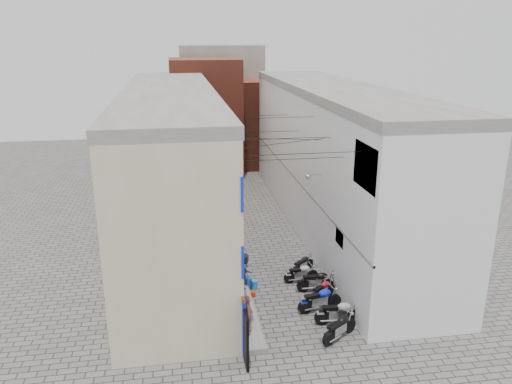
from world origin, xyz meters
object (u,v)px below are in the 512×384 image
person_b (246,270)px  motorcycle_g (303,264)px  motorcycle_c (320,298)px  water_jug_far (248,282)px  motorcycle_e (317,280)px  motorcycle_b (339,311)px  motorcycle_f (301,272)px  person_a (248,315)px  motorcycle_a (340,326)px  water_jug_near (254,285)px  motorcycle_d (323,289)px  red_crate (251,294)px

person_b → motorcycle_g: bearing=-45.5°
motorcycle_c → water_jug_far: (-2.87, 2.67, -0.35)m
motorcycle_e → water_jug_far: size_ratio=3.71×
motorcycle_b → person_b: 5.03m
motorcycle_f → person_a: (-3.37, -4.46, 0.59)m
motorcycle_a → motorcycle_e: motorcycle_e is taller
motorcycle_f → person_b: person_b is taller
motorcycle_a → motorcycle_f: motorcycle_a is taller
motorcycle_e → motorcycle_b: bearing=4.0°
person_a → water_jug_near: 4.27m
motorcycle_f → motorcycle_b: bearing=4.2°
motorcycle_b → motorcycle_e: motorcycle_b is taller
motorcycle_d → water_jug_near: bearing=-150.4°
motorcycle_g → red_crate: bearing=-95.0°
person_a → water_jug_near: (0.92, 4.08, -0.87)m
person_a → red_crate: person_a is taller
motorcycle_c → motorcycle_g: size_ratio=1.22×
water_jug_far → red_crate: water_jug_far is taller
motorcycle_b → motorcycle_g: bearing=-171.8°
motorcycle_f → motorcycle_g: bearing=156.9°
water_jug_near → red_crate: (-0.28, -0.66, -0.11)m
motorcycle_b → water_jug_near: 4.77m
motorcycle_e → person_b: size_ratio=1.19×
motorcycle_c → person_b: size_ratio=1.26×
motorcycle_c → water_jug_near: motorcycle_c is taller
motorcycle_d → water_jug_far: (-3.28, 1.69, -0.24)m
motorcycle_g → water_jug_near: size_ratio=3.70×
motorcycle_c → motorcycle_e: (0.39, 1.77, -0.03)m
motorcycle_c → motorcycle_g: motorcycle_c is taller
motorcycle_g → person_a: bearing=-72.9°
motorcycle_a → water_jug_far: size_ratio=3.68×
red_crate → motorcycle_c: bearing=-31.8°
motorcycle_a → motorcycle_e: (0.21, 4.03, 0.00)m
motorcycle_d → person_b: size_ratio=1.04×
motorcycle_a → motorcycle_d: size_ratio=1.14×
motorcycle_b → motorcycle_g: (-0.30, 5.00, -0.10)m
motorcycle_c → motorcycle_g: (0.18, 3.82, -0.11)m
motorcycle_a → motorcycle_b: (0.31, 1.07, 0.03)m
person_a → water_jug_near: person_a is taller
red_crate → motorcycle_g: bearing=33.8°
motorcycle_f → motorcycle_a: bearing=-1.1°
motorcycle_b → motorcycle_e: (-0.10, 2.96, -0.02)m
motorcycle_e → motorcycle_g: motorcycle_e is taller
motorcycle_a → water_jug_near: motorcycle_a is taller
motorcycle_f → person_a: size_ratio=1.05×
motorcycle_e → water_jug_far: (-3.25, 0.90, -0.31)m
motorcycle_a → motorcycle_g: motorcycle_a is taller
motorcycle_e → water_jug_far: 3.39m
red_crate → water_jug_far: bearing=90.0°
motorcycle_d → person_b: bearing=-147.0°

